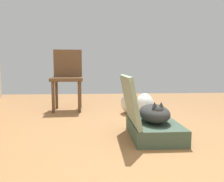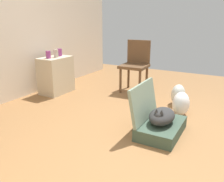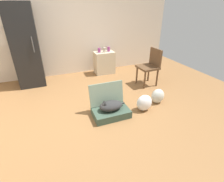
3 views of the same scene
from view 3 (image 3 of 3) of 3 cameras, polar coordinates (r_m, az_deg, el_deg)
name	(u,v)px [view 3 (image 3 of 3)]	position (r m, az deg, el deg)	size (l,w,h in m)	color
ground_plane	(88,111)	(3.47, -8.09, -6.54)	(7.68, 7.68, 0.00)	olive
wall_back	(64,29)	(5.16, -15.80, 19.54)	(6.40, 0.15, 2.60)	beige
suitcase_base	(111,113)	(3.25, -0.36, -7.28)	(0.68, 0.44, 0.14)	#384C3D
suitcase_lid	(107,94)	(3.29, -1.85, -0.93)	(0.68, 0.44, 0.04)	gray
cat	(111,106)	(3.17, -0.47, -4.95)	(0.52, 0.28, 0.21)	#2D2D2D
plastic_bag_white	(144,103)	(3.43, 10.78, -3.93)	(0.32, 0.23, 0.33)	white
plastic_bag_clear	(158,96)	(3.75, 15.09, -1.65)	(0.29, 0.21, 0.32)	silver
refrigerator	(26,47)	(4.74, -26.99, 13.12)	(0.61, 0.64, 1.97)	black
side_table	(104,63)	(5.20, -2.61, 9.50)	(0.58, 0.38, 0.65)	beige
vase_tall	(99,50)	(5.06, -4.34, 13.51)	(0.08, 0.08, 0.13)	#8C387A
vase_short	(109,49)	(5.15, -1.16, 13.88)	(0.08, 0.08, 0.13)	#8C387A
vase_round	(104,50)	(5.06, -2.56, 13.64)	(0.08, 0.08, 0.14)	#B7AD99
chair	(150,65)	(4.47, 12.70, 8.41)	(0.49, 0.48, 0.93)	brown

